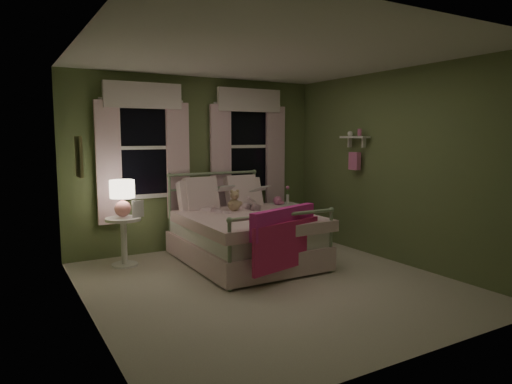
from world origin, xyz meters
TOP-DOWN VIEW (x-y plane):
  - room_shell at (0.00, 0.00)m, footprint 4.20×4.20m
  - bed at (0.19, 0.99)m, footprint 1.58×2.04m
  - pink_throw at (0.19, -0.04)m, footprint 1.07×0.46m
  - child_left at (-0.09, 1.41)m, footprint 0.32×0.25m
  - child_right at (0.47, 1.41)m, footprint 0.38×0.31m
  - book_left at (-0.09, 1.16)m, footprint 0.22×0.15m
  - book_right at (0.47, 1.16)m, footprint 0.22×0.15m
  - teddy_bear at (0.19, 1.25)m, footprint 0.23×0.18m
  - nightstand_left at (-1.28, 1.59)m, footprint 0.46×0.46m
  - table_lamp at (-1.28, 1.59)m, footprint 0.32×0.32m
  - book_nightstand at (-1.18, 1.51)m, footprint 0.19×0.24m
  - nightstand_right at (1.21, 1.56)m, footprint 0.50×0.40m
  - pink_toy at (1.11, 1.56)m, footprint 0.14×0.19m
  - bud_vase at (1.33, 1.61)m, footprint 0.06×0.06m
  - window_left at (-0.85, 2.03)m, footprint 1.34×0.13m
  - window_right at (0.85, 2.03)m, footprint 1.34×0.13m
  - wall_shelf at (1.90, 0.70)m, footprint 0.15×0.50m
  - framed_picture at (-1.95, 0.60)m, footprint 0.03×0.32m

SIDE VIEW (x-z plane):
  - bed at x=0.19m, z-range -0.21..0.98m
  - nightstand_left at x=-1.28m, z-range 0.09..0.74m
  - nightstand_right at x=1.21m, z-range 0.23..0.87m
  - pink_throw at x=0.19m, z-range 0.26..0.96m
  - book_nightstand at x=-1.18m, z-range 0.65..0.67m
  - pink_toy at x=1.11m, z-range 0.64..0.78m
  - bud_vase at x=1.33m, z-range 0.65..0.93m
  - teddy_bear at x=0.19m, z-range 0.64..0.94m
  - book_right at x=0.47m, z-range 0.79..1.05m
  - child_right at x=0.47m, z-range 0.57..1.29m
  - child_left at x=-0.09m, z-range 0.57..1.34m
  - table_lamp at x=-1.28m, z-range 0.71..1.20m
  - book_left at x=-0.09m, z-range 0.83..1.09m
  - room_shell at x=0.00m, z-range -0.80..3.40m
  - framed_picture at x=-1.95m, z-range 1.29..1.71m
  - wall_shelf at x=1.90m, z-range 1.22..1.82m
  - window_left at x=-0.85m, z-range 0.64..2.60m
  - window_right at x=0.85m, z-range 0.64..2.60m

